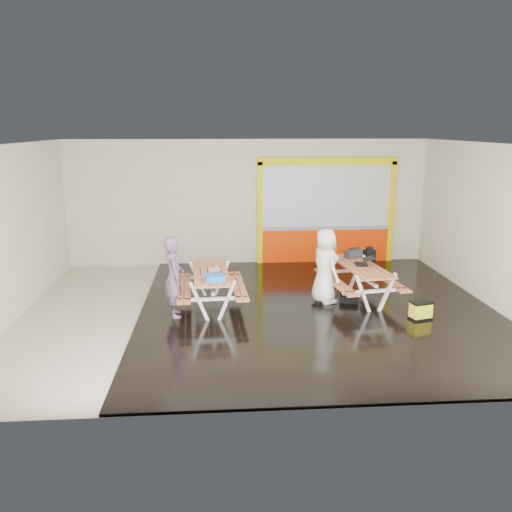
{
  "coord_description": "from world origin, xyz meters",
  "views": [
    {
      "loc": [
        -0.83,
        -10.47,
        3.85
      ],
      "look_at": [
        0.0,
        0.9,
        1.0
      ],
      "focal_mm": 36.65,
      "sensor_mm": 36.0,
      "label": 1
    }
  ],
  "objects": [
    {
      "name": "picnic_table_left",
      "position": [
        -1.01,
        0.26,
        0.64
      ],
      "size": [
        1.53,
        2.17,
        0.84
      ],
      "color": "#D87847",
      "rests_on": "deck"
    },
    {
      "name": "backpack",
      "position": [
        2.79,
        1.54,
        0.77
      ],
      "size": [
        0.32,
        0.27,
        0.46
      ],
      "color": "black",
      "rests_on": "picnic_table_right"
    },
    {
      "name": "person_right",
      "position": [
        1.48,
        0.37,
        0.88
      ],
      "size": [
        0.77,
        0.93,
        1.64
      ],
      "primitive_type": "imported",
      "rotation": [
        0.0,
        0.0,
        1.93
      ],
      "color": "white",
      "rests_on": "deck"
    },
    {
      "name": "fluke_bag",
      "position": [
        3.21,
        -0.79,
        0.22
      ],
      "size": [
        0.48,
        0.37,
        0.36
      ],
      "color": "black",
      "rests_on": "deck"
    },
    {
      "name": "laptop_left",
      "position": [
        -1.01,
        -0.03,
        0.89
      ],
      "size": [
        0.42,
        0.4,
        0.15
      ],
      "color": "silver",
      "rests_on": "picnic_table_left"
    },
    {
      "name": "toolbox",
      "position": [
        2.32,
        1.21,
        0.94
      ],
      "size": [
        0.45,
        0.35,
        0.23
      ],
      "color": "black",
      "rests_on": "picnic_table_right"
    },
    {
      "name": "kiosk",
      "position": [
        2.2,
        3.93,
        1.44
      ],
      "size": [
        3.88,
        0.16,
        3.0
      ],
      "color": "#EB3400",
      "rests_on": "room"
    },
    {
      "name": "dark_case",
      "position": [
        2.04,
        0.36,
        0.13
      ],
      "size": [
        0.48,
        0.41,
        0.15
      ],
      "primitive_type": "cube",
      "rotation": [
        0.0,
        0.0,
        -0.29
      ],
      "color": "black",
      "rests_on": "deck"
    },
    {
      "name": "laptop_right",
      "position": [
        2.38,
        0.56,
        0.9
      ],
      "size": [
        0.46,
        0.42,
        0.18
      ],
      "color": "black",
      "rests_on": "picnic_table_right"
    },
    {
      "name": "deck",
      "position": [
        1.25,
        0.0,
        0.03
      ],
      "size": [
        7.5,
        7.98,
        0.05
      ],
      "primitive_type": "cube",
      "color": "black",
      "rests_on": "room"
    },
    {
      "name": "room",
      "position": [
        0.0,
        0.0,
        1.75
      ],
      "size": [
        10.02,
        8.02,
        3.52
      ],
      "color": "beige",
      "rests_on": "ground"
    },
    {
      "name": "person_left",
      "position": [
        -1.75,
        -0.23,
        0.88
      ],
      "size": [
        0.5,
        0.67,
        1.67
      ],
      "primitive_type": "imported",
      "rotation": [
        0.0,
        0.0,
        1.75
      ],
      "color": "#6B4C6B",
      "rests_on": "deck"
    },
    {
      "name": "blue_pouch",
      "position": [
        -0.92,
        -0.43,
        0.89
      ],
      "size": [
        0.41,
        0.31,
        0.11
      ],
      "primitive_type": "cube",
      "rotation": [
        0.0,
        0.0,
        0.09
      ],
      "color": "blue",
      "rests_on": "picnic_table_left"
    },
    {
      "name": "picnic_table_right",
      "position": [
        2.3,
        0.51,
        0.64
      ],
      "size": [
        1.72,
        2.3,
        0.85
      ],
      "color": "#D87847",
      "rests_on": "deck"
    }
  ]
}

